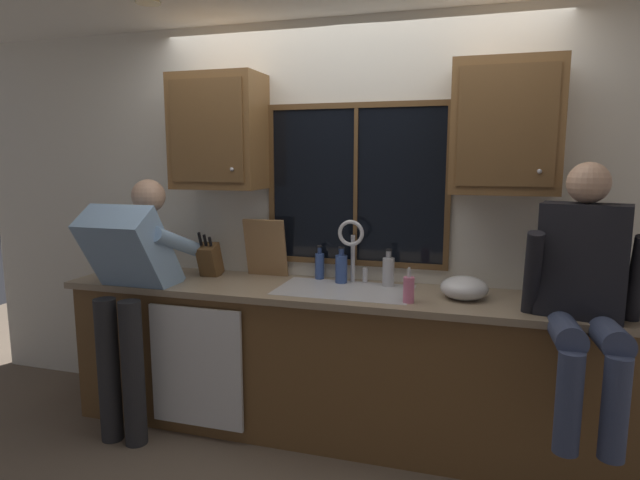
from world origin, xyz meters
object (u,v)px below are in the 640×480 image
at_px(soap_dispenser, 409,289).
at_px(person_standing, 131,281).
at_px(person_sitting_on_counter, 585,284).
at_px(cutting_board, 266,248).
at_px(bottle_amber_small, 341,268).
at_px(knife_block, 210,260).
at_px(mixing_bowl, 464,288).
at_px(bottle_tall_clear, 320,265).
at_px(bottle_green_glass, 388,271).

bearing_deg(soap_dispenser, person_standing, -174.84).
bearing_deg(person_sitting_on_counter, person_standing, -178.93).
distance_m(cutting_board, bottle_amber_small, 0.54).
xyz_separation_m(person_sitting_on_counter, cutting_board, (-1.83, 0.48, 0.01)).
xyz_separation_m(person_standing, knife_block, (0.31, 0.42, 0.07)).
relative_size(person_sitting_on_counter, soap_dispenser, 6.38).
height_order(person_sitting_on_counter, bottle_amber_small, person_sitting_on_counter).
relative_size(mixing_bowl, bottle_tall_clear, 1.19).
distance_m(mixing_bowl, bottle_green_glass, 0.48).
xyz_separation_m(cutting_board, mixing_bowl, (1.28, -0.20, -0.13)).
xyz_separation_m(person_sitting_on_counter, bottle_tall_clear, (-1.47, 0.51, -0.09)).
height_order(soap_dispenser, bottle_amber_small, bottle_amber_small).
distance_m(knife_block, bottle_tall_clear, 0.73).
relative_size(soap_dispenser, bottle_tall_clear, 0.90).
bearing_deg(cutting_board, knife_block, -163.65).
xyz_separation_m(cutting_board, bottle_tall_clear, (0.36, 0.03, -0.10)).
distance_m(person_standing, bottle_amber_small, 1.28).
relative_size(cutting_board, bottle_green_glass, 1.68).
height_order(bottle_tall_clear, bottle_amber_small, bottle_amber_small).
height_order(cutting_board, bottle_tall_clear, cutting_board).
height_order(mixing_bowl, soap_dispenser, soap_dispenser).
distance_m(knife_block, soap_dispenser, 1.37).
relative_size(knife_block, mixing_bowl, 1.22).
bearing_deg(bottle_amber_small, person_sitting_on_counter, -18.56).
distance_m(mixing_bowl, soap_dispenser, 0.34).
distance_m(person_sitting_on_counter, cutting_board, 1.89).
bearing_deg(knife_block, bottle_tall_clear, 10.28).
height_order(cutting_board, mixing_bowl, cutting_board).
xyz_separation_m(knife_block, soap_dispenser, (1.35, -0.27, -0.03)).
bearing_deg(soap_dispenser, bottle_amber_small, 144.05).
bearing_deg(soap_dispenser, bottle_tall_clear, 147.16).
relative_size(person_sitting_on_counter, mixing_bowl, 4.80).
relative_size(person_standing, knife_block, 4.87).
bearing_deg(mixing_bowl, soap_dispenser, -148.48).
relative_size(person_standing, mixing_bowl, 5.96).
bearing_deg(bottle_amber_small, bottle_tall_clear, 157.36).
relative_size(cutting_board, bottle_tall_clear, 1.77).
bearing_deg(bottle_green_glass, mixing_bowl, -19.22).
bearing_deg(bottle_tall_clear, cutting_board, -175.89).
bearing_deg(person_standing, knife_block, 54.14).
bearing_deg(bottle_green_glass, knife_block, -177.08).
xyz_separation_m(person_standing, bottle_amber_small, (1.19, 0.49, 0.05)).
height_order(mixing_bowl, bottle_amber_small, bottle_amber_small).
relative_size(person_standing, bottle_tall_clear, 7.11).
bearing_deg(knife_block, bottle_amber_small, 4.09).
height_order(person_sitting_on_counter, soap_dispenser, person_sitting_on_counter).
distance_m(cutting_board, mixing_bowl, 1.30).
relative_size(cutting_board, bottle_amber_small, 1.68).
height_order(person_standing, person_sitting_on_counter, person_sitting_on_counter).
bearing_deg(person_sitting_on_counter, mixing_bowl, 153.48).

